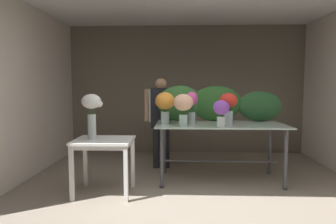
% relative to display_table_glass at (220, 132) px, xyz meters
% --- Properties ---
extents(ground_plane, '(7.62, 7.62, 0.00)m').
position_rel_display_table_glass_xyz_m(ground_plane, '(-0.47, 0.25, -0.74)').
color(ground_plane, gray).
extents(wall_back, '(5.05, 0.12, 2.69)m').
position_rel_display_table_glass_xyz_m(wall_back, '(-0.47, 1.98, 0.61)').
color(wall_back, '#706656').
rests_on(wall_back, ground).
extents(wall_left, '(0.12, 3.58, 2.69)m').
position_rel_display_table_glass_xyz_m(wall_left, '(-2.99, 0.25, 0.61)').
color(wall_left, beige).
rests_on(wall_left, ground).
extents(display_table_glass, '(1.91, 0.93, 0.87)m').
position_rel_display_table_glass_xyz_m(display_table_glass, '(0.00, 0.00, 0.00)').
color(display_table_glass, silver).
rests_on(display_table_glass, ground).
extents(side_table_white, '(0.76, 0.62, 0.74)m').
position_rel_display_table_glass_xyz_m(side_table_white, '(-1.61, -0.61, -0.10)').
color(side_table_white, white).
rests_on(side_table_white, ground).
extents(florist, '(0.58, 0.24, 1.58)m').
position_rel_display_table_glass_xyz_m(florist, '(-0.93, 0.67, 0.23)').
color(florist, '#232328').
rests_on(florist, ground).
extents(foliage_backdrop, '(1.98, 0.25, 0.57)m').
position_rel_display_table_glass_xyz_m(foliage_backdrop, '(-0.03, 0.34, 0.40)').
color(foliage_backdrop, '#387033').
rests_on(foliage_backdrop, display_table_glass).
extents(vase_scarlet_tulips, '(0.26, 0.26, 0.46)m').
position_rel_display_table_glass_xyz_m(vase_scarlet_tulips, '(0.10, -0.09, 0.41)').
color(vase_scarlet_tulips, silver).
rests_on(vase_scarlet_tulips, display_table_glass).
extents(vase_fuchsia_peonies, '(0.21, 0.17, 0.48)m').
position_rel_display_table_glass_xyz_m(vase_fuchsia_peonies, '(-0.43, -0.06, 0.42)').
color(vase_fuchsia_peonies, silver).
rests_on(vase_fuchsia_peonies, display_table_glass).
extents(vase_peach_ranunculus, '(0.28, 0.28, 0.45)m').
position_rel_display_table_glass_xyz_m(vase_peach_ranunculus, '(-0.56, -0.30, 0.42)').
color(vase_peach_ranunculus, silver).
rests_on(vase_peach_ranunculus, display_table_glass).
extents(vase_sunset_carnations, '(0.30, 0.29, 0.47)m').
position_rel_display_table_glass_xyz_m(vase_sunset_carnations, '(-0.82, -0.08, 0.43)').
color(vase_sunset_carnations, silver).
rests_on(vase_sunset_carnations, display_table_glass).
extents(vase_violet_anemones, '(0.22, 0.22, 0.37)m').
position_rel_display_table_glass_xyz_m(vase_violet_anemones, '(-0.04, -0.37, 0.36)').
color(vase_violet_anemones, silver).
rests_on(vase_violet_anemones, display_table_glass).
extents(vase_white_roses_tall, '(0.27, 0.25, 0.59)m').
position_rel_display_table_glass_xyz_m(vase_white_roses_tall, '(-1.75, -0.61, 0.39)').
color(vase_white_roses_tall, silver).
rests_on(vase_white_roses_tall, side_table_white).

